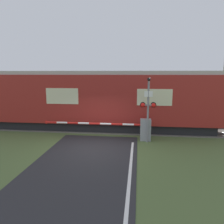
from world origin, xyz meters
TOP-DOWN VIEW (x-y plane):
  - ground_plane at (0.00, 0.00)m, footprint 80.00×80.00m
  - track_bed at (0.00, 4.07)m, footprint 36.00×3.20m
  - train at (-2.53, 4.06)m, footprint 20.76×3.14m
  - crossing_barrier at (2.13, 1.55)m, footprint 6.30×0.44m
  - signal_post at (2.76, 1.23)m, footprint 0.88×0.26m

SIDE VIEW (x-z plane):
  - ground_plane at x=0.00m, z-range 0.00..0.00m
  - track_bed at x=0.00m, z-range -0.04..0.09m
  - crossing_barrier at x=2.13m, z-range 0.05..1.30m
  - train at x=-2.53m, z-range 0.05..3.99m
  - signal_post at x=2.76m, z-range 0.24..3.81m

